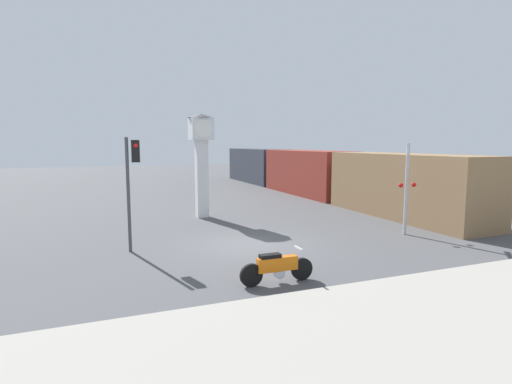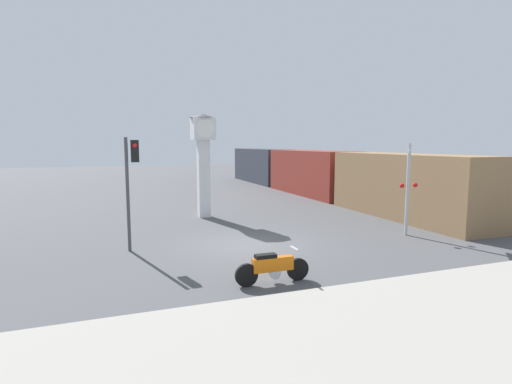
{
  "view_description": "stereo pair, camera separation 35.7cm",
  "coord_description": "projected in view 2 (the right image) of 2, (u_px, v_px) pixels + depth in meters",
  "views": [
    {
      "loc": [
        -5.33,
        -14.29,
        3.94
      ],
      "look_at": [
        0.86,
        1.44,
        1.89
      ],
      "focal_mm": 28.0,
      "sensor_mm": 36.0,
      "label": 1
    },
    {
      "loc": [
        -5.0,
        -14.42,
        3.94
      ],
      "look_at": [
        0.86,
        1.44,
        1.89
      ],
      "focal_mm": 28.0,
      "sensor_mm": 36.0,
      "label": 2
    }
  ],
  "objects": [
    {
      "name": "ground_plane",
      "position": [
        248.0,
        245.0,
        15.62
      ],
      "size": [
        120.0,
        120.0,
        0.0
      ],
      "primitive_type": "plane",
      "color": "#4C4C4F"
    },
    {
      "name": "sidewalk_strip",
      "position": [
        387.0,
        342.0,
        7.86
      ],
      "size": [
        36.0,
        6.0,
        0.1
      ],
      "color": "#9E998E",
      "rests_on": "ground_plane"
    },
    {
      "name": "motorcycle",
      "position": [
        273.0,
        267.0,
        11.27
      ],
      "size": [
        2.22,
        0.48,
        0.98
      ],
      "rotation": [
        0.0,
        0.0,
        -0.01
      ],
      "color": "black",
      "rests_on": "ground_plane"
    },
    {
      "name": "clock_tower",
      "position": [
        203.0,
        150.0,
        21.2
      ],
      "size": [
        1.38,
        1.38,
        5.5
      ],
      "color": "white",
      "rests_on": "ground_plane"
    },
    {
      "name": "freight_train",
      "position": [
        312.0,
        172.0,
        31.22
      ],
      "size": [
        2.8,
        31.56,
        3.4
      ],
      "color": "olive",
      "rests_on": "ground_plane"
    },
    {
      "name": "traffic_light",
      "position": [
        131.0,
        173.0,
        14.46
      ],
      "size": [
        0.5,
        0.35,
        4.17
      ],
      "color": "#47474C",
      "rests_on": "ground_plane"
    },
    {
      "name": "railroad_crossing_signal",
      "position": [
        408.0,
        186.0,
        17.04
      ],
      "size": [
        0.9,
        0.82,
        3.95
      ],
      "color": "#B7B7BC",
      "rests_on": "ground_plane"
    }
  ]
}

